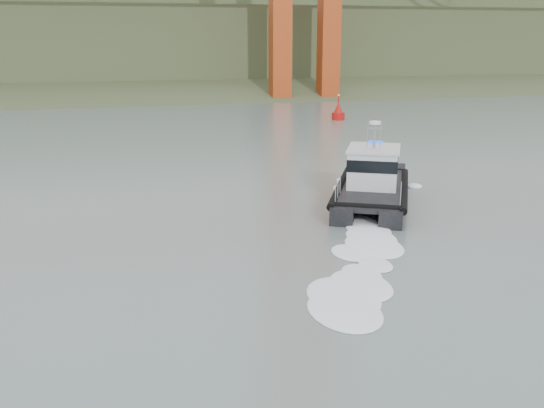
{
  "coord_description": "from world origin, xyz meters",
  "views": [
    {
      "loc": [
        -7.57,
        -18.98,
        9.91
      ],
      "look_at": [
        -0.83,
        7.13,
        2.4
      ],
      "focal_mm": 40.0,
      "sensor_mm": 36.0,
      "label": 1
    }
  ],
  "objects": [
    {
      "name": "ground",
      "position": [
        0.0,
        0.0,
        0.0
      ],
      "size": [
        400.0,
        400.0,
        0.0
      ],
      "primitive_type": "plane",
      "color": "slate",
      "rests_on": "ground"
    },
    {
      "name": "headlands",
      "position": [
        0.0,
        125.5,
        7.05
      ],
      "size": [
        500.0,
        105.36,
        27.12
      ],
      "color": "#3C4D2C",
      "rests_on": "ground"
    },
    {
      "name": "patrol_boat",
      "position": [
        7.39,
        14.37,
        1.29
      ],
      "size": [
        8.27,
        11.25,
        5.17
      ],
      "rotation": [
        0.0,
        0.0,
        -0.47
      ],
      "color": "black",
      "rests_on": "ground"
    },
    {
      "name": "nav_buoy",
      "position": [
        18.74,
        50.62,
        0.86
      ],
      "size": [
        1.58,
        1.58,
        3.29
      ],
      "color": "#A30F0B",
      "rests_on": "ground"
    }
  ]
}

